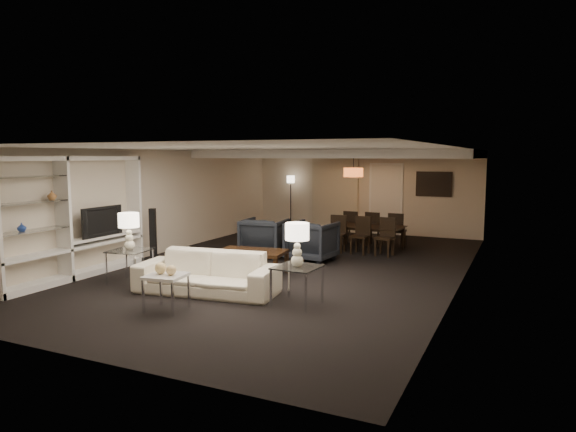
% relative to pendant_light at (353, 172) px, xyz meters
% --- Properties ---
extents(floor, '(11.00, 11.00, 0.00)m').
position_rel_pendant_light_xyz_m(floor, '(-0.30, -3.50, -1.92)').
color(floor, black).
rests_on(floor, ground).
extents(ceiling, '(7.00, 11.00, 0.02)m').
position_rel_pendant_light_xyz_m(ceiling, '(-0.30, -3.50, 0.58)').
color(ceiling, silver).
rests_on(ceiling, ground).
extents(wall_back, '(7.00, 0.02, 2.50)m').
position_rel_pendant_light_xyz_m(wall_back, '(-0.30, 2.00, -0.67)').
color(wall_back, beige).
rests_on(wall_back, ground).
extents(wall_front, '(7.00, 0.02, 2.50)m').
position_rel_pendant_light_xyz_m(wall_front, '(-0.30, -9.00, -0.67)').
color(wall_front, beige).
rests_on(wall_front, ground).
extents(wall_left, '(0.02, 11.00, 2.50)m').
position_rel_pendant_light_xyz_m(wall_left, '(-3.80, -3.50, -0.67)').
color(wall_left, beige).
rests_on(wall_left, ground).
extents(wall_right, '(0.02, 11.00, 2.50)m').
position_rel_pendant_light_xyz_m(wall_right, '(3.20, -3.50, -0.67)').
color(wall_right, beige).
rests_on(wall_right, ground).
extents(ceiling_soffit, '(7.00, 4.00, 0.20)m').
position_rel_pendant_light_xyz_m(ceiling_soffit, '(-0.30, 0.00, 0.48)').
color(ceiling_soffit, silver).
rests_on(ceiling_soffit, ceiling).
extents(curtains, '(1.50, 0.12, 2.40)m').
position_rel_pendant_light_xyz_m(curtains, '(-1.20, 1.92, -0.72)').
color(curtains, beige).
rests_on(curtains, wall_back).
extents(door, '(0.90, 0.05, 2.10)m').
position_rel_pendant_light_xyz_m(door, '(0.40, 1.97, -0.87)').
color(door, silver).
rests_on(door, wall_back).
extents(painting, '(0.95, 0.04, 0.65)m').
position_rel_pendant_light_xyz_m(painting, '(1.80, 1.96, -0.37)').
color(painting, '#142D38').
rests_on(painting, wall_back).
extents(media_unit, '(0.38, 3.40, 2.35)m').
position_rel_pendant_light_xyz_m(media_unit, '(-3.61, -6.10, -0.74)').
color(media_unit, white).
rests_on(media_unit, wall_left).
extents(pendant_light, '(0.52, 0.52, 0.24)m').
position_rel_pendant_light_xyz_m(pendant_light, '(0.00, 0.00, 0.00)').
color(pendant_light, '#D8591E').
rests_on(pendant_light, ceiling_soffit).
extents(sofa, '(2.54, 1.26, 0.71)m').
position_rel_pendant_light_xyz_m(sofa, '(-0.70, -5.95, -1.56)').
color(sofa, beige).
rests_on(sofa, floor).
extents(coffee_table, '(1.42, 0.94, 0.48)m').
position_rel_pendant_light_xyz_m(coffee_table, '(-0.70, -4.35, -1.68)').
color(coffee_table, black).
rests_on(coffee_table, floor).
extents(armchair_left, '(1.07, 1.09, 0.91)m').
position_rel_pendant_light_xyz_m(armchair_left, '(-1.30, -2.65, -1.47)').
color(armchair_left, black).
rests_on(armchair_left, floor).
extents(armchair_right, '(1.05, 1.07, 0.91)m').
position_rel_pendant_light_xyz_m(armchair_right, '(-0.10, -2.65, -1.47)').
color(armchair_right, black).
rests_on(armchair_right, floor).
extents(side_table_left, '(0.75, 0.75, 0.62)m').
position_rel_pendant_light_xyz_m(side_table_left, '(-2.40, -5.95, -1.61)').
color(side_table_left, white).
rests_on(side_table_left, floor).
extents(side_table_right, '(0.71, 0.71, 0.62)m').
position_rel_pendant_light_xyz_m(side_table_right, '(1.00, -5.95, -1.61)').
color(side_table_right, silver).
rests_on(side_table_right, floor).
extents(table_lamp_left, '(0.42, 0.42, 0.69)m').
position_rel_pendant_light_xyz_m(table_lamp_left, '(-2.40, -5.95, -0.95)').
color(table_lamp_left, white).
rests_on(table_lamp_left, side_table_left).
extents(table_lamp_right, '(0.39, 0.39, 0.69)m').
position_rel_pendant_light_xyz_m(table_lamp_right, '(1.00, -5.95, -0.95)').
color(table_lamp_right, '#F1ECCB').
rests_on(table_lamp_right, side_table_right).
extents(marble_table, '(0.63, 0.63, 0.56)m').
position_rel_pendant_light_xyz_m(marble_table, '(-0.70, -7.05, -1.64)').
color(marble_table, silver).
rests_on(marble_table, floor).
extents(gold_gourd_a, '(0.18, 0.18, 0.18)m').
position_rel_pendant_light_xyz_m(gold_gourd_a, '(-0.80, -7.05, -1.27)').
color(gold_gourd_a, '#EDCB7D').
rests_on(gold_gourd_a, marble_table).
extents(gold_gourd_b, '(0.16, 0.16, 0.16)m').
position_rel_pendant_light_xyz_m(gold_gourd_b, '(-0.60, -7.05, -1.29)').
color(gold_gourd_b, '#DFB976').
rests_on(gold_gourd_b, marble_table).
extents(television, '(1.04, 0.14, 0.60)m').
position_rel_pendant_light_xyz_m(television, '(-3.58, -5.53, -0.87)').
color(television, black).
rests_on(television, media_unit).
extents(vase_blue, '(0.15, 0.15, 0.16)m').
position_rel_pendant_light_xyz_m(vase_blue, '(-3.61, -7.23, -0.78)').
color(vase_blue, '#224097').
rests_on(vase_blue, media_unit).
extents(vase_amber, '(0.16, 0.16, 0.17)m').
position_rel_pendant_light_xyz_m(vase_amber, '(-3.61, -6.58, -0.28)').
color(vase_amber, '#AA6F38').
rests_on(vase_amber, media_unit).
extents(floor_speaker, '(0.17, 0.17, 1.19)m').
position_rel_pendant_light_xyz_m(floor_speaker, '(-3.37, -4.12, -1.33)').
color(floor_speaker, black).
rests_on(floor_speaker, floor).
extents(dining_table, '(1.81, 1.12, 0.61)m').
position_rel_pendant_light_xyz_m(dining_table, '(0.64, -0.76, -1.62)').
color(dining_table, black).
rests_on(dining_table, floor).
extents(chair_nl, '(0.45, 0.45, 0.90)m').
position_rel_pendant_light_xyz_m(chair_nl, '(0.04, -1.41, -1.47)').
color(chair_nl, black).
rests_on(chair_nl, floor).
extents(chair_nm, '(0.46, 0.46, 0.90)m').
position_rel_pendant_light_xyz_m(chair_nm, '(0.64, -1.41, -1.47)').
color(chair_nm, black).
rests_on(chair_nm, floor).
extents(chair_nr, '(0.47, 0.47, 0.90)m').
position_rel_pendant_light_xyz_m(chair_nr, '(1.24, -1.41, -1.47)').
color(chair_nr, black).
rests_on(chair_nr, floor).
extents(chair_fl, '(0.44, 0.44, 0.90)m').
position_rel_pendant_light_xyz_m(chair_fl, '(0.04, -0.11, -1.47)').
color(chair_fl, black).
rests_on(chair_fl, floor).
extents(chair_fm, '(0.46, 0.46, 0.90)m').
position_rel_pendant_light_xyz_m(chair_fm, '(0.64, -0.11, -1.47)').
color(chair_fm, black).
rests_on(chair_fm, floor).
extents(chair_fr, '(0.43, 0.43, 0.90)m').
position_rel_pendant_light_xyz_m(chair_fr, '(1.24, -0.11, -1.47)').
color(chair_fr, black).
rests_on(chair_fr, floor).
extents(floor_lamp, '(0.27, 0.27, 1.73)m').
position_rel_pendant_light_xyz_m(floor_lamp, '(-2.62, 1.70, -1.05)').
color(floor_lamp, black).
rests_on(floor_lamp, floor).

